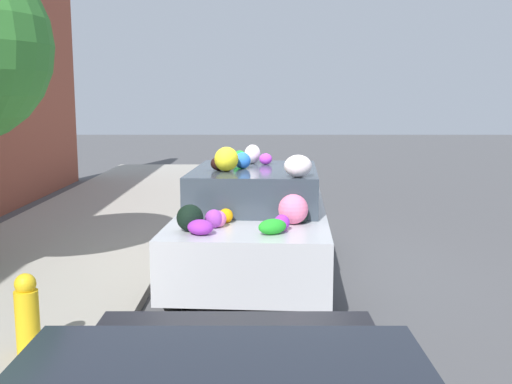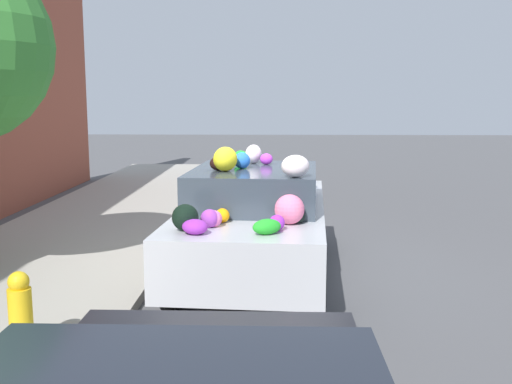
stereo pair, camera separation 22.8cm
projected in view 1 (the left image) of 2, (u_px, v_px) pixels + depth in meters
ground_plane at (245, 275)px, 7.74m from camera, size 60.00×60.00×0.00m
sidewalk_curb at (36, 271)px, 7.73m from camera, size 24.00×3.20×0.12m
fire_hydrant at (27, 314)px, 5.05m from camera, size 0.20×0.20×0.70m
art_car at (256, 219)px, 7.58m from camera, size 4.38×1.98×1.70m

